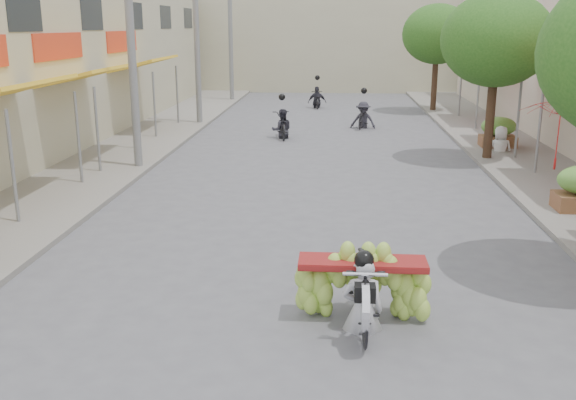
# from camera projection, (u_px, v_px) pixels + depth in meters

# --- Properties ---
(ground) EXTENTS (120.00, 120.00, 0.00)m
(ground) POSITION_uv_depth(u_px,v_px,m) (286.00, 398.00, 7.53)
(ground) COLOR #59595E
(ground) RESTS_ON ground
(sidewalk_left) EXTENTS (4.00, 60.00, 0.12)m
(sidewalk_left) POSITION_uv_depth(u_px,v_px,m) (120.00, 148.00, 22.43)
(sidewalk_left) COLOR gray
(sidewalk_left) RESTS_ON ground
(sidewalk_right) EXTENTS (4.00, 60.00, 0.12)m
(sidewalk_right) POSITION_uv_depth(u_px,v_px,m) (528.00, 154.00, 21.45)
(sidewalk_right) COLOR gray
(sidewalk_right) RESTS_ON ground
(far_building) EXTENTS (20.00, 6.00, 7.00)m
(far_building) POSITION_uv_depth(u_px,v_px,m) (329.00, 36.00, 43.16)
(far_building) COLOR #B7B191
(far_building) RESTS_ON ground
(utility_pole_mid) EXTENTS (0.60, 0.24, 8.00)m
(utility_pole_mid) POSITION_uv_depth(u_px,v_px,m) (130.00, 32.00, 18.39)
(utility_pole_mid) COLOR slate
(utility_pole_mid) RESTS_ON ground
(utility_pole_far) EXTENTS (0.60, 0.24, 8.00)m
(utility_pole_far) POSITION_uv_depth(u_px,v_px,m) (196.00, 30.00, 27.04)
(utility_pole_far) COLOR slate
(utility_pole_far) RESTS_ON ground
(utility_pole_back) EXTENTS (0.60, 0.24, 8.00)m
(utility_pole_back) POSITION_uv_depth(u_px,v_px,m) (230.00, 29.00, 35.70)
(utility_pole_back) COLOR slate
(utility_pole_back) RESTS_ON ground
(street_tree_mid) EXTENTS (3.40, 3.40, 5.25)m
(street_tree_mid) POSITION_uv_depth(u_px,v_px,m) (496.00, 40.00, 19.61)
(street_tree_mid) COLOR #3A2719
(street_tree_mid) RESTS_ON ground
(street_tree_far) EXTENTS (3.40, 3.40, 5.25)m
(street_tree_far) POSITION_uv_depth(u_px,v_px,m) (437.00, 34.00, 31.16)
(street_tree_far) COLOR #3A2719
(street_tree_far) RESTS_ON ground
(produce_crate_far) EXTENTS (1.20, 0.88, 1.16)m
(produce_crate_far) POSITION_uv_depth(u_px,v_px,m) (499.00, 130.00, 22.29)
(produce_crate_far) COLOR brown
(produce_crate_far) RESTS_ON ground
(banana_motorbike) EXTENTS (2.20, 1.93, 2.04)m
(banana_motorbike) POSITION_uv_depth(u_px,v_px,m) (363.00, 281.00, 9.18)
(banana_motorbike) COLOR black
(banana_motorbike) RESTS_ON ground
(market_umbrella) EXTENTS (2.21, 2.21, 1.79)m
(market_umbrella) POSITION_uv_depth(u_px,v_px,m) (563.00, 98.00, 15.67)
(market_umbrella) COLOR red
(market_umbrella) RESTS_ON ground
(pedestrian) EXTENTS (0.85, 0.52, 1.69)m
(pedestrian) POSITION_uv_depth(u_px,v_px,m) (502.00, 126.00, 21.43)
(pedestrian) COLOR white
(pedestrian) RESTS_ON ground
(bg_motorbike_a) EXTENTS (0.94, 1.81, 1.95)m
(bg_motorbike_a) POSITION_uv_depth(u_px,v_px,m) (282.00, 119.00, 24.61)
(bg_motorbike_a) COLOR black
(bg_motorbike_a) RESTS_ON ground
(bg_motorbike_b) EXTENTS (1.16, 1.79, 1.95)m
(bg_motorbike_b) POSITION_uv_depth(u_px,v_px,m) (363.00, 108.00, 26.92)
(bg_motorbike_b) COLOR black
(bg_motorbike_b) RESTS_ON ground
(bg_motorbike_c) EXTENTS (1.00, 1.54, 1.95)m
(bg_motorbike_c) POSITION_uv_depth(u_px,v_px,m) (317.00, 92.00, 33.55)
(bg_motorbike_c) COLOR black
(bg_motorbike_c) RESTS_ON ground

